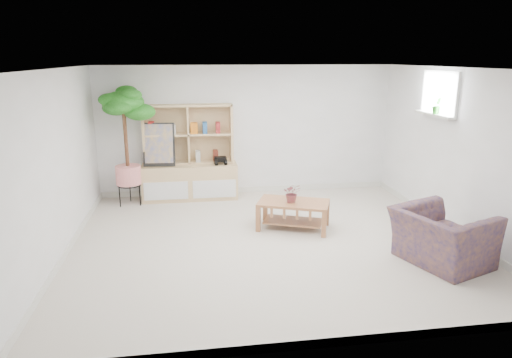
{
  "coord_description": "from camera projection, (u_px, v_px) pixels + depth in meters",
  "views": [
    {
      "loc": [
        -1.07,
        -5.95,
        2.54
      ],
      "look_at": [
        -0.16,
        0.21,
        0.87
      ],
      "focal_mm": 32.0,
      "sensor_mm": 36.0,
      "label": 1
    }
  ],
  "objects": [
    {
      "name": "floor",
      "position": [
        269.0,
        241.0,
        6.5
      ],
      "size": [
        5.5,
        5.0,
        0.01
      ],
      "primitive_type": "cube",
      "color": "beige",
      "rests_on": "ground"
    },
    {
      "name": "ceiling",
      "position": [
        271.0,
        68.0,
        5.87
      ],
      "size": [
        5.5,
        5.0,
        0.01
      ],
      "primitive_type": "cube",
      "color": "silver",
      "rests_on": "walls"
    },
    {
      "name": "walls",
      "position": [
        270.0,
        159.0,
        6.18
      ],
      "size": [
        5.51,
        5.01,
        2.4
      ],
      "color": "white",
      "rests_on": "floor"
    },
    {
      "name": "baseboard",
      "position": [
        269.0,
        238.0,
        6.48
      ],
      "size": [
        5.5,
        5.0,
        0.1
      ],
      "primitive_type": null,
      "color": "silver",
      "rests_on": "floor"
    },
    {
      "name": "window",
      "position": [
        440.0,
        94.0,
        6.93
      ],
      "size": [
        0.1,
        0.98,
        0.68
      ],
      "primitive_type": null,
      "color": "white",
      "rests_on": "walls"
    },
    {
      "name": "window_sill",
      "position": [
        434.0,
        115.0,
        7.01
      ],
      "size": [
        0.14,
        1.0,
        0.04
      ],
      "primitive_type": "cube",
      "color": "silver",
      "rests_on": "walls"
    },
    {
      "name": "storage_unit",
      "position": [
        189.0,
        153.0,
        8.26
      ],
      "size": [
        1.72,
        0.58,
        1.72
      ],
      "primitive_type": null,
      "color": "#D8B48A",
      "rests_on": "floor"
    },
    {
      "name": "poster",
      "position": [
        159.0,
        145.0,
        8.09
      ],
      "size": [
        0.57,
        0.17,
        0.77
      ],
      "primitive_type": null,
      "rotation": [
        0.0,
        0.0,
        -0.08
      ],
      "color": "gold",
      "rests_on": "storage_unit"
    },
    {
      "name": "toy_truck",
      "position": [
        220.0,
        160.0,
        8.28
      ],
      "size": [
        0.32,
        0.23,
        0.16
      ],
      "primitive_type": null,
      "rotation": [
        0.0,
        0.0,
        0.06
      ],
      "color": "black",
      "rests_on": "storage_unit"
    },
    {
      "name": "coffee_table",
      "position": [
        293.0,
        215.0,
        6.93
      ],
      "size": [
        1.18,
        0.92,
        0.43
      ],
      "primitive_type": null,
      "rotation": [
        0.0,
        0.0,
        -0.38
      ],
      "color": "brown",
      "rests_on": "floor"
    },
    {
      "name": "table_plant",
      "position": [
        292.0,
        193.0,
        6.81
      ],
      "size": [
        0.29,
        0.26,
        0.29
      ],
      "primitive_type": "imported",
      "rotation": [
        0.0,
        0.0,
        -0.14
      ],
      "color": "#27622A",
      "rests_on": "coffee_table"
    },
    {
      "name": "floor_tree",
      "position": [
        126.0,
        147.0,
        7.83
      ],
      "size": [
        1.01,
        1.01,
        2.08
      ],
      "primitive_type": null,
      "rotation": [
        0.0,
        0.0,
        -0.42
      ],
      "color": "#135E10",
      "rests_on": "floor"
    },
    {
      "name": "armchair",
      "position": [
        442.0,
        234.0,
        5.72
      ],
      "size": [
        1.24,
        1.33,
        0.79
      ],
      "primitive_type": "imported",
      "rotation": [
        0.0,
        0.0,
        1.93
      ],
      "color": "navy",
      "rests_on": "floor"
    },
    {
      "name": "sill_plant",
      "position": [
        437.0,
        105.0,
        6.92
      ],
      "size": [
        0.15,
        0.13,
        0.25
      ],
      "primitive_type": "imported",
      "rotation": [
        0.0,
        0.0,
        -0.12
      ],
      "color": "#135E10",
      "rests_on": "window_sill"
    }
  ]
}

